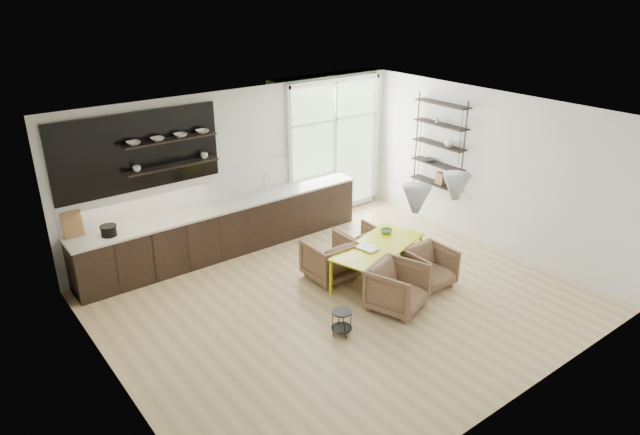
% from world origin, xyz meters
% --- Properties ---
extents(room, '(7.02, 6.01, 2.91)m').
position_xyz_m(room, '(0.58, 1.10, 1.46)').
color(room, '#D7B885').
rests_on(room, ground).
extents(kitchen_run, '(5.54, 0.69, 2.75)m').
position_xyz_m(kitchen_run, '(-0.70, 2.69, 0.60)').
color(kitchen_run, black).
rests_on(kitchen_run, ground).
extents(right_shelving, '(0.26, 1.22, 1.90)m').
position_xyz_m(right_shelving, '(3.36, 1.17, 1.65)').
color(right_shelving, black).
rests_on(right_shelving, ground).
extents(dining_table, '(1.93, 1.28, 0.65)m').
position_xyz_m(dining_table, '(0.86, 0.17, 0.60)').
color(dining_table, '#C6C70F').
rests_on(dining_table, ground).
extents(armchair_back_left, '(0.77, 0.79, 0.70)m').
position_xyz_m(armchair_back_left, '(0.28, 0.73, 0.35)').
color(armchair_back_left, brown).
rests_on(armchair_back_left, ground).
extents(armchair_back_right, '(0.71, 0.73, 0.63)m').
position_xyz_m(armchair_back_right, '(1.11, 0.93, 0.32)').
color(armchair_back_right, brown).
rests_on(armchair_back_right, ground).
extents(armchair_front_left, '(0.99, 1.01, 0.72)m').
position_xyz_m(armchair_front_left, '(0.50, -0.65, 0.36)').
color(armchair_front_left, brown).
rests_on(armchair_front_left, ground).
extents(armchair_front_right, '(0.71, 0.73, 0.65)m').
position_xyz_m(armchair_front_right, '(1.45, -0.45, 0.33)').
color(armchair_front_right, brown).
rests_on(armchair_front_right, ground).
extents(wire_stool, '(0.30, 0.30, 0.38)m').
position_xyz_m(wire_stool, '(-0.61, -0.68, 0.24)').
color(wire_stool, black).
rests_on(wire_stool, ground).
extents(table_book, '(0.30, 0.36, 0.03)m').
position_xyz_m(table_book, '(0.52, 0.17, 0.66)').
color(table_book, white).
rests_on(table_book, dining_table).
extents(table_bowl, '(0.28, 0.28, 0.06)m').
position_xyz_m(table_bowl, '(1.31, 0.46, 0.68)').
color(table_bowl, '#568650').
rests_on(table_bowl, dining_table).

